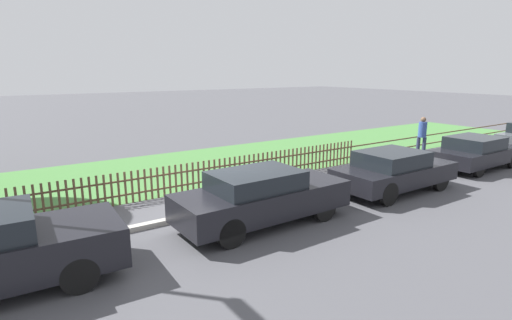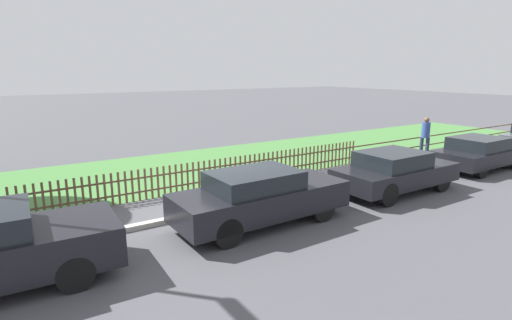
{
  "view_description": "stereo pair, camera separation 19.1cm",
  "coord_description": "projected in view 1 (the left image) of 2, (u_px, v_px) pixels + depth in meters",
  "views": [
    {
      "loc": [
        -4.54,
        -8.84,
        3.72
      ],
      "look_at": [
        1.89,
        0.75,
        1.1
      ],
      "focal_mm": 28.0,
      "sensor_mm": 36.0,
      "label": 1
    },
    {
      "loc": [
        -4.38,
        -8.94,
        3.72
      ],
      "look_at": [
        1.89,
        0.75,
        1.1
      ],
      "focal_mm": 28.0,
      "sensor_mm": 36.0,
      "label": 2
    }
  ],
  "objects": [
    {
      "name": "park_fence",
      "position": [
        179.0,
        179.0,
        12.1
      ],
      "size": [
        43.88,
        0.05,
        0.94
      ],
      "color": "brown",
      "rests_on": "ground"
    },
    {
      "name": "ground_plane",
      "position": [
        212.0,
        215.0,
        10.45
      ],
      "size": [
        120.0,
        120.0,
        0.0
      ],
      "primitive_type": "plane",
      "color": "#4C4C51"
    },
    {
      "name": "kerb_stone",
      "position": [
        210.0,
        212.0,
        10.51
      ],
      "size": [
        43.88,
        0.2,
        0.12
      ],
      "primitive_type": "cube",
      "color": "#B2ADA3",
      "rests_on": "ground"
    },
    {
      "name": "parked_car_white_van",
      "position": [
        476.0,
        152.0,
        15.25
      ],
      "size": [
        3.92,
        1.72,
        1.25
      ],
      "rotation": [
        0.0,
        0.0,
        -0.0
      ],
      "color": "black",
      "rests_on": "ground"
    },
    {
      "name": "parked_car_navy_estate",
      "position": [
        262.0,
        196.0,
        9.69
      ],
      "size": [
        4.43,
        1.7,
        1.36
      ],
      "rotation": [
        0.0,
        0.0,
        0.02
      ],
      "color": "black",
      "rests_on": "ground"
    },
    {
      "name": "pedestrian_near_fence",
      "position": [
        422.0,
        134.0,
        17.46
      ],
      "size": [
        0.46,
        0.46,
        1.72
      ],
      "rotation": [
        0.0,
        0.0,
        2.02
      ],
      "color": "#2D3351",
      "rests_on": "ground"
    },
    {
      "name": "grass_strip",
      "position": [
        146.0,
        173.0,
        14.64
      ],
      "size": [
        43.88,
        6.05,
        0.01
      ],
      "primitive_type": "cube",
      "color": "#477F3D",
      "rests_on": "ground"
    },
    {
      "name": "covered_motorcycle",
      "position": [
        245.0,
        177.0,
        11.81
      ],
      "size": [
        1.95,
        0.75,
        0.98
      ],
      "rotation": [
        0.0,
        0.0,
        -0.04
      ],
      "color": "black",
      "rests_on": "ground"
    },
    {
      "name": "parked_car_red_compact",
      "position": [
        394.0,
        170.0,
        12.32
      ],
      "size": [
        4.09,
        1.74,
        1.3
      ],
      "rotation": [
        0.0,
        0.0,
        0.0
      ],
      "color": "black",
      "rests_on": "ground"
    }
  ]
}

